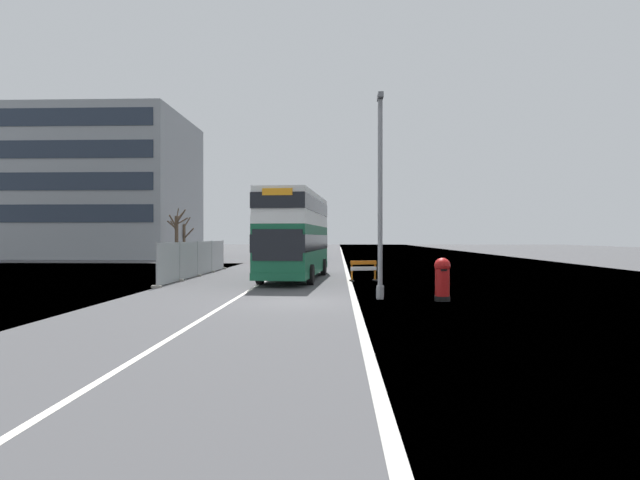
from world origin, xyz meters
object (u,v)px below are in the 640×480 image
(roadworks_barrier, at_px, (363,269))
(car_receding_mid, at_px, (316,250))
(red_pillar_postbox, at_px, (442,277))
(lamppost_foreground, at_px, (380,203))
(double_decker_bus, at_px, (296,234))
(car_oncoming_near, at_px, (269,252))
(car_receding_far, at_px, (293,248))

(roadworks_barrier, bearing_deg, car_receding_mid, 97.59)
(red_pillar_postbox, height_order, car_receding_mid, car_receding_mid)
(car_receding_mid, bearing_deg, lamppost_foreground, -83.69)
(double_decker_bus, xyz_separation_m, car_receding_mid, (0.05, 26.29, -1.54))
(lamppost_foreground, bearing_deg, roadworks_barrier, 91.74)
(double_decker_bus, distance_m, car_oncoming_near, 18.07)
(roadworks_barrier, distance_m, car_oncoming_near, 20.31)
(red_pillar_postbox, distance_m, car_oncoming_near, 28.90)
(red_pillar_postbox, relative_size, car_receding_mid, 0.39)
(lamppost_foreground, xyz_separation_m, car_receding_mid, (-3.90, 35.29, -2.68))
(double_decker_bus, xyz_separation_m, red_pillar_postbox, (6.19, -9.51, -1.63))
(red_pillar_postbox, distance_m, car_receding_far, 46.40)
(red_pillar_postbox, height_order, car_receding_far, car_receding_far)
(double_decker_bus, bearing_deg, lamppost_foreground, -66.31)
(double_decker_bus, xyz_separation_m, car_oncoming_near, (-3.86, 17.59, -1.49))
(roadworks_barrier, xyz_separation_m, car_oncoming_near, (-7.57, 18.85, 0.35))
(roadworks_barrier, xyz_separation_m, car_receding_mid, (-3.67, 27.54, 0.30))
(car_oncoming_near, distance_m, car_receding_far, 18.32)
(red_pillar_postbox, xyz_separation_m, roadworks_barrier, (-2.47, 8.25, -0.21))
(lamppost_foreground, relative_size, red_pillar_postbox, 4.89)
(car_oncoming_near, bearing_deg, roadworks_barrier, -68.11)
(double_decker_bus, height_order, roadworks_barrier, double_decker_bus)
(lamppost_foreground, relative_size, car_receding_far, 1.70)
(lamppost_foreground, bearing_deg, car_receding_far, 99.23)
(red_pillar_postbox, height_order, roadworks_barrier, red_pillar_postbox)
(double_decker_bus, height_order, car_oncoming_near, double_decker_bus)
(lamppost_foreground, bearing_deg, double_decker_bus, 113.69)
(red_pillar_postbox, distance_m, roadworks_barrier, 8.62)
(double_decker_bus, relative_size, red_pillar_postbox, 6.89)
(car_oncoming_near, height_order, car_receding_far, car_oncoming_near)
(roadworks_barrier, distance_m, car_receding_mid, 27.79)
(lamppost_foreground, height_order, car_oncoming_near, lamppost_foreground)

